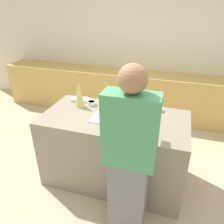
% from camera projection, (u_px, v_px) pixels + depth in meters
% --- Properties ---
extents(ground_plane, '(12.00, 12.00, 0.00)m').
position_uv_depth(ground_plane, '(114.00, 176.00, 3.04)').
color(ground_plane, '#C6B28E').
extents(wall_back, '(8.00, 0.05, 2.60)m').
position_uv_depth(wall_back, '(147.00, 50.00, 4.36)').
color(wall_back, beige).
rests_on(wall_back, ground_plane).
extents(back_cabinet_block, '(6.00, 0.60, 0.90)m').
position_uv_depth(back_cabinet_block, '(141.00, 95.00, 4.47)').
color(back_cabinet_block, tan).
rests_on(back_cabinet_block, ground_plane).
extents(kitchen_island, '(1.75, 0.89, 0.94)m').
position_uv_depth(kitchen_island, '(114.00, 148.00, 2.83)').
color(kitchen_island, gray).
rests_on(kitchen_island, ground_plane).
extents(baking_tray, '(0.38, 0.29, 0.01)m').
position_uv_depth(baking_tray, '(108.00, 119.00, 2.57)').
color(baking_tray, '#B2B2BC').
rests_on(baking_tray, kitchen_island).
extents(gingerbread_house, '(0.16, 0.16, 0.21)m').
position_uv_depth(gingerbread_house, '(108.00, 112.00, 2.53)').
color(gingerbread_house, brown).
rests_on(gingerbread_house, baking_tray).
extents(decorative_tree, '(0.12, 0.12, 0.34)m').
position_uv_depth(decorative_tree, '(79.00, 94.00, 2.79)').
color(decorative_tree, '#DBD675').
rests_on(decorative_tree, kitchen_island).
extents(candy_bowl_far_right, '(0.13, 0.13, 0.04)m').
position_uv_depth(candy_bowl_far_right, '(74.00, 99.00, 3.03)').
color(candy_bowl_far_right, silver).
rests_on(candy_bowl_far_right, kitchen_island).
extents(candy_bowl_center_rear, '(0.12, 0.12, 0.04)m').
position_uv_depth(candy_bowl_center_rear, '(159.00, 109.00, 2.74)').
color(candy_bowl_center_rear, white).
rests_on(candy_bowl_center_rear, kitchen_island).
extents(candy_bowl_front_corner, '(0.11, 0.11, 0.05)m').
position_uv_depth(candy_bowl_front_corner, '(92.00, 103.00, 2.89)').
color(candy_bowl_front_corner, white).
rests_on(candy_bowl_front_corner, kitchen_island).
extents(candy_bowl_beside_tree, '(0.14, 0.14, 0.05)m').
position_uv_depth(candy_bowl_beside_tree, '(148.00, 117.00, 2.55)').
color(candy_bowl_beside_tree, white).
rests_on(candy_bowl_beside_tree, kitchen_island).
extents(candy_bowl_far_left, '(0.13, 0.13, 0.04)m').
position_uv_depth(candy_bowl_far_left, '(85.00, 100.00, 3.01)').
color(candy_bowl_far_left, white).
rests_on(candy_bowl_far_left, kitchen_island).
extents(cookbook, '(0.20, 0.16, 0.02)m').
position_uv_depth(cookbook, '(139.00, 108.00, 2.79)').
color(cookbook, '#B23338').
rests_on(cookbook, kitchen_island).
extents(person, '(0.47, 0.58, 1.78)m').
position_uv_depth(person, '(129.00, 158.00, 1.97)').
color(person, slate).
rests_on(person, ground_plane).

